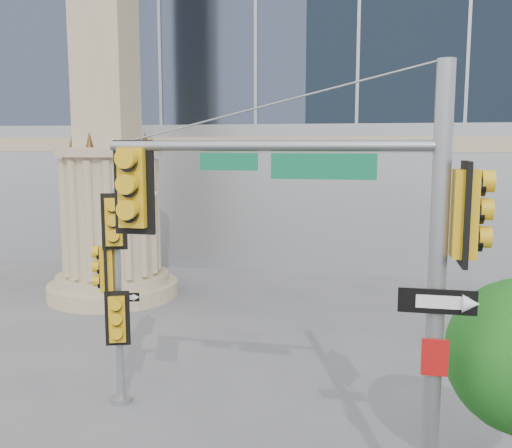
# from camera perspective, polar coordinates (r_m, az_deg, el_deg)

# --- Properties ---
(monument) EXTENTS (4.40, 4.40, 16.60)m
(monument) POSITION_cam_1_polar(r_m,az_deg,el_deg) (19.77, -14.58, 8.65)
(monument) COLOR tan
(monument) RESTS_ON ground
(main_signal_pole) EXTENTS (4.81, 0.58, 6.19)m
(main_signal_pole) POSITION_cam_1_polar(r_m,az_deg,el_deg) (7.43, 9.14, -2.54)
(main_signal_pole) COLOR slate
(main_signal_pole) RESTS_ON ground
(secondary_signal_pole) EXTENTS (0.81, 0.58, 4.33)m
(secondary_signal_pole) POSITION_cam_1_polar(r_m,az_deg,el_deg) (11.50, -13.98, -5.55)
(secondary_signal_pole) COLOR slate
(secondary_signal_pole) RESTS_ON ground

